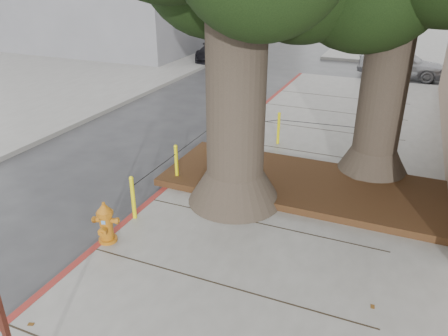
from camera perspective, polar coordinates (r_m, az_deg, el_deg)
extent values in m
plane|color=#28282B|center=(7.58, -4.26, -14.79)|extent=(140.00, 140.00, 0.00)
cube|color=slate|center=(23.09, -24.77, 10.81)|extent=(14.00, 60.00, 0.15)
cube|color=maroon|center=(10.19, -7.94, -3.18)|extent=(0.14, 26.00, 0.16)
cube|color=black|center=(10.31, 10.13, -2.01)|extent=(6.40, 2.60, 0.16)
cone|color=#4C3F33|center=(9.47, 1.44, -2.32)|extent=(2.04, 2.04, 0.70)
cylinder|color=#4C3F33|center=(8.73, 1.58, 9.61)|extent=(1.20, 1.20, 4.22)
cone|color=#4C3F33|center=(11.22, 18.77, 0.80)|extent=(1.77, 1.77, 0.70)
cylinder|color=#4C3F33|center=(10.65, 20.12, 9.77)|extent=(1.04, 1.04, 3.84)
cylinder|color=#F8EC0D|center=(8.94, -11.79, -3.92)|extent=(0.08, 0.08, 0.90)
sphere|color=#F8EC0D|center=(8.74, -12.04, -1.33)|extent=(0.09, 0.09, 0.09)
cylinder|color=#F8EC0D|center=(10.30, -6.23, 0.49)|extent=(0.08, 0.08, 0.90)
sphere|color=#F8EC0D|center=(10.12, -6.34, 2.81)|extent=(0.09, 0.09, 0.09)
cylinder|color=#F8EC0D|center=(11.77, -2.01, 3.84)|extent=(0.08, 0.08, 0.90)
sphere|color=#F8EC0D|center=(11.61, -2.04, 5.91)|extent=(0.09, 0.09, 0.09)
cylinder|color=#F8EC0D|center=(12.60, 7.13, 5.11)|extent=(0.08, 0.08, 0.90)
sphere|color=#F8EC0D|center=(12.46, 7.23, 7.05)|extent=(0.09, 0.09, 0.09)
cylinder|color=#F8EC0D|center=(12.42, 17.18, 3.86)|extent=(0.08, 0.08, 0.90)
sphere|color=#F8EC0D|center=(12.27, 17.44, 5.81)|extent=(0.09, 0.09, 0.09)
cylinder|color=black|center=(9.48, -8.91, -0.10)|extent=(0.02, 1.80, 0.02)
cylinder|color=black|center=(10.92, -4.02, 3.58)|extent=(0.02, 1.80, 0.02)
cylinder|color=black|center=(12.05, 2.74, 5.71)|extent=(1.51, 1.51, 0.02)
cylinder|color=black|center=(12.37, 12.23, 5.67)|extent=(2.20, 0.22, 0.02)
cylinder|color=#C46F14|center=(8.56, -14.89, -8.98)|extent=(0.43, 0.43, 0.06)
cylinder|color=#C46F14|center=(8.40, -15.10, -7.34)|extent=(0.29, 0.29, 0.53)
cylinder|color=#C46F14|center=(8.26, -15.31, -5.71)|extent=(0.39, 0.39, 0.07)
cone|color=#C46F14|center=(8.21, -15.39, -5.10)|extent=(0.36, 0.36, 0.15)
cylinder|color=#C46F14|center=(8.17, -15.47, -4.51)|extent=(0.07, 0.07, 0.05)
cylinder|color=#C46F14|center=(8.39, -16.09, -6.51)|extent=(0.17, 0.14, 0.10)
cylinder|color=#C46F14|center=(8.29, -14.30, -6.67)|extent=(0.17, 0.14, 0.10)
cylinder|color=#C46F14|center=(8.30, -15.40, -7.80)|extent=(0.18, 0.18, 0.14)
cube|color=#5999D8|center=(8.23, -15.50, -6.89)|extent=(0.07, 0.03, 0.07)
cube|color=#471911|center=(5.44, -26.96, -17.29)|extent=(0.07, 0.07, 2.54)
imported|color=#9D9DA2|center=(22.67, 22.19, 12.56)|extent=(4.02, 1.96, 1.32)
imported|color=black|center=(25.21, -0.33, 15.44)|extent=(2.36, 4.77, 1.33)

